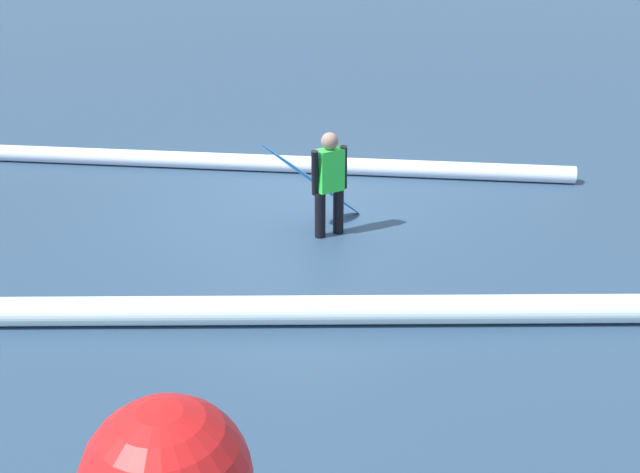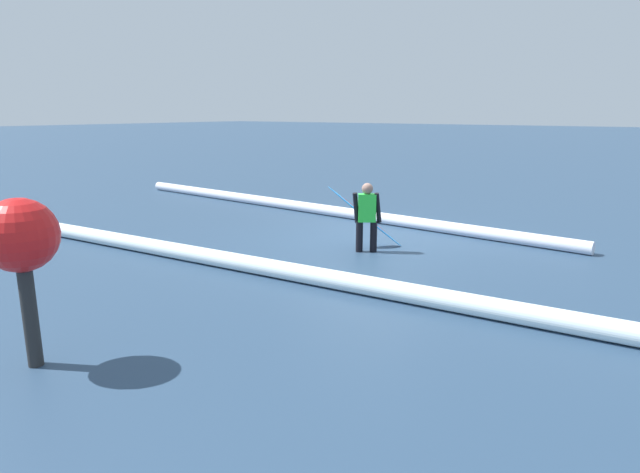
% 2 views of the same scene
% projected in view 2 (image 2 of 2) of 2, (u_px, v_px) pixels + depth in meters
% --- Properties ---
extents(ground_plane, '(196.69, 196.69, 0.00)m').
position_uv_depth(ground_plane, '(365.00, 240.00, 11.84)').
color(ground_plane, navy).
extents(surfer, '(0.44, 0.45, 1.37)m').
position_uv_depth(surfer, '(367.00, 214.00, 10.66)').
color(surfer, black).
rests_on(surfer, ground_plane).
extents(surfboard, '(1.42, 1.12, 1.28)m').
position_uv_depth(surfboard, '(365.00, 217.00, 11.10)').
color(surfboard, '#268CE5').
rests_on(surfboard, ground_plane).
extents(channel_buoy, '(0.79, 0.79, 1.87)m').
position_uv_depth(channel_buoy, '(20.00, 240.00, 5.68)').
color(channel_buoy, '#262626').
rests_on(channel_buoy, ground_plane).
extents(wave_crest_foreground, '(14.23, 1.18, 0.27)m').
position_uv_depth(wave_crest_foreground, '(312.00, 208.00, 14.90)').
color(wave_crest_foreground, white).
rests_on(wave_crest_foreground, ground_plane).
extents(wave_crest_midground, '(24.23, 2.09, 0.30)m').
position_uv_depth(wave_crest_midground, '(409.00, 293.00, 7.92)').
color(wave_crest_midground, white).
rests_on(wave_crest_midground, ground_plane).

